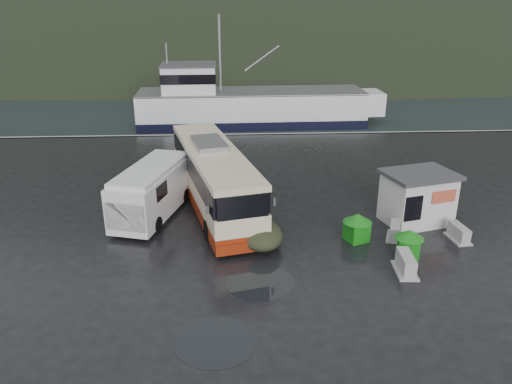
{
  "coord_description": "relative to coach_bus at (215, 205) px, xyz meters",
  "views": [
    {
      "loc": [
        -1.01,
        -21.73,
        11.01
      ],
      "look_at": [
        0.26,
        2.02,
        1.7
      ],
      "focal_mm": 35.0,
      "sensor_mm": 36.0,
      "label": 1
    }
  ],
  "objects": [
    {
      "name": "headland",
      "position": [
        11.95,
        245.62,
        0.0
      ],
      "size": [
        780.0,
        540.0,
        570.0
      ],
      "primitive_type": "ellipsoid",
      "color": "black",
      "rests_on": "ground"
    },
    {
      "name": "ticket_kiosk",
      "position": [
        10.53,
        -2.75,
        0.0
      ],
      "size": [
        4.07,
        3.47,
        2.74
      ],
      "primitive_type": null,
      "rotation": [
        0.0,
        0.0,
        0.26
      ],
      "color": "silver",
      "rests_on": "ground"
    },
    {
      "name": "dome_tent",
      "position": [
        2.22,
        -4.95,
        0.0
      ],
      "size": [
        2.62,
        3.32,
        1.18
      ],
      "primitive_type": null,
      "rotation": [
        0.0,
        0.0,
        0.17
      ],
      "color": "#282C1A",
      "rests_on": "ground"
    },
    {
      "name": "waste_bin_left",
      "position": [
        6.95,
        -4.69,
        0.0
      ],
      "size": [
        1.29,
        1.29,
        1.4
      ],
      "primitive_type": null,
      "rotation": [
        0.0,
        0.0,
        0.36
      ],
      "color": "#147214",
      "rests_on": "ground"
    },
    {
      "name": "waste_bin_right",
      "position": [
        8.91,
        -6.39,
        0.0
      ],
      "size": [
        1.14,
        1.14,
        1.31
      ],
      "primitive_type": null,
      "rotation": [
        0.0,
        0.0,
        -0.23
      ],
      "color": "#147214",
      "rests_on": "ground"
    },
    {
      "name": "coach_bus",
      "position": [
        0.0,
        0.0,
        0.0
      ],
      "size": [
        6.0,
        12.92,
        3.55
      ],
      "primitive_type": null,
      "rotation": [
        0.0,
        0.0,
        0.24
      ],
      "color": "beige",
      "rests_on": "ground"
    },
    {
      "name": "jersey_barrier_c",
      "position": [
        8.9,
        -4.53,
        0.0
      ],
      "size": [
        1.21,
        1.64,
        0.74
      ],
      "primitive_type": null,
      "rotation": [
        0.0,
        0.0,
        -0.36
      ],
      "color": "#999993",
      "rests_on": "ground"
    },
    {
      "name": "harbor_water",
      "position": [
        1.95,
        105.62,
        0.0
      ],
      "size": [
        300.0,
        180.0,
        0.02
      ],
      "primitive_type": "cube",
      "color": "black",
      "rests_on": "ground"
    },
    {
      "name": "jersey_barrier_b",
      "position": [
        11.91,
        -4.91,
        0.0
      ],
      "size": [
        0.89,
        1.55,
        0.74
      ],
      "primitive_type": null,
      "rotation": [
        0.0,
        0.0,
        0.1
      ],
      "color": "#999993",
      "rests_on": "ground"
    },
    {
      "name": "jersey_barrier_a",
      "position": [
        8.33,
        -7.78,
        0.0
      ],
      "size": [
        0.95,
        1.72,
        0.83
      ],
      "primitive_type": null,
      "rotation": [
        0.0,
        0.0,
        -0.07
      ],
      "color": "#999993",
      "rests_on": "ground"
    },
    {
      "name": "white_van",
      "position": [
        -3.23,
        -1.12,
        0.0
      ],
      "size": [
        4.02,
        7.04,
        2.79
      ],
      "primitive_type": null,
      "rotation": [
        0.0,
        0.0,
        -0.28
      ],
      "color": "silver",
      "rests_on": "ground"
    },
    {
      "name": "fishing_trawler",
      "position": [
        3.23,
        25.42,
        0.0
      ],
      "size": [
        27.54,
        6.7,
        10.96
      ],
      "primitive_type": null,
      "rotation": [
        0.0,
        0.0,
        0.03
      ],
      "color": "silver",
      "rests_on": "ground"
    },
    {
      "name": "quay_edge",
      "position": [
        1.95,
        15.62,
        0.0
      ],
      "size": [
        160.0,
        0.6,
        1.5
      ],
      "primitive_type": "cube",
      "color": "#999993",
      "rests_on": "ground"
    },
    {
      "name": "ground",
      "position": [
        1.95,
        -4.38,
        0.0
      ],
      "size": [
        160.0,
        160.0,
        0.0
      ],
      "primitive_type": "plane",
      "color": "black",
      "rests_on": "ground"
    },
    {
      "name": "puddles",
      "position": [
        1.18,
        -10.15,
        0.01
      ],
      "size": [
        4.65,
        6.61,
        0.01
      ],
      "color": "black",
      "rests_on": "ground"
    }
  ]
}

